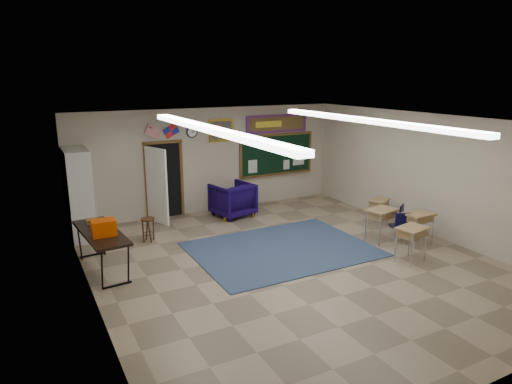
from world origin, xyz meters
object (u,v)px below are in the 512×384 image
student_desk_front_left (381,224)px  wooden_stool (148,229)px  student_desk_front_right (378,211)px  folding_table (102,249)px  wingback_armchair (233,200)px

student_desk_front_left → wooden_stool: bearing=141.3°
student_desk_front_left → student_desk_front_right: 1.32m
student_desk_front_left → folding_table: folding_table is taller
student_desk_front_right → folding_table: bearing=147.2°
student_desk_front_right → student_desk_front_left: bearing=-159.9°
wingback_armchair → student_desk_front_left: size_ratio=1.28×
student_desk_front_left → student_desk_front_right: (0.86, 1.00, -0.06)m
student_desk_front_right → wooden_stool: 5.97m
wooden_stool → wingback_armchair: bearing=18.9°
folding_table → wooden_stool: (1.27, 1.23, -0.16)m
folding_table → wooden_stool: 1.78m
wingback_armchair → student_desk_front_right: (3.07, -2.57, -0.08)m
wooden_stool → student_desk_front_right: bearing=-16.1°
folding_table → student_desk_front_left: bearing=-18.2°
wingback_armchair → wooden_stool: bearing=7.4°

